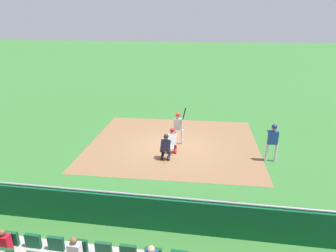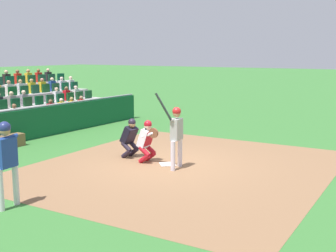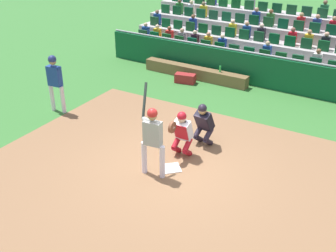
{
  "view_description": "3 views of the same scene",
  "coord_description": "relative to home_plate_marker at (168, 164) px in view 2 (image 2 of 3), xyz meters",
  "views": [
    {
      "loc": [
        1.95,
        -14.12,
        6.32
      ],
      "look_at": [
        -0.18,
        -0.26,
        1.26
      ],
      "focal_mm": 31.46,
      "sensor_mm": 36.0,
      "label": 1
    },
    {
      "loc": [
        10.48,
        6.67,
        3.27
      ],
      "look_at": [
        -0.14,
        -0.07,
        1.13
      ],
      "focal_mm": 46.34,
      "sensor_mm": 36.0,
      "label": 2
    },
    {
      "loc": [
        -4.4,
        7.16,
        5.55
      ],
      "look_at": [
        0.33,
        -0.37,
        0.95
      ],
      "focal_mm": 42.98,
      "sensor_mm": 36.0,
      "label": 3
    }
  ],
  "objects": [
    {
      "name": "home_plate_marker",
      "position": [
        0.0,
        0.0,
        0.0
      ],
      "size": [
        0.62,
        0.62,
        0.02
      ],
      "primitive_type": "cube",
      "rotation": [
        0.0,
        0.0,
        0.79
      ],
      "color": "white",
      "rests_on": "infield_dirt_patch"
    },
    {
      "name": "on_deck_batter",
      "position": [
        4.84,
        -0.93,
        1.13
      ],
      "size": [
        0.6,
        0.27,
        1.87
      ],
      "color": "silver",
      "rests_on": "ground_plane"
    },
    {
      "name": "home_plate_umpire",
      "position": [
        -0.11,
        -1.46,
        0.68
      ],
      "size": [
        0.49,
        0.51,
        1.27
      ],
      "color": "black",
      "rests_on": "ground_plane"
    },
    {
      "name": "infield_dirt_patch",
      "position": [
        0.0,
        0.5,
        -0.01
      ],
      "size": [
        9.21,
        8.25,
        0.01
      ],
      "primitive_type": "cube",
      "rotation": [
        0.0,
        0.0,
        0.03
      ],
      "color": "brown",
      "rests_on": "ground_plane"
    },
    {
      "name": "batter_at_plate",
      "position": [
        0.25,
        0.44,
        1.08
      ],
      "size": [
        0.79,
        0.58,
        2.19
      ],
      "color": "silver",
      "rests_on": "ground_plane"
    },
    {
      "name": "catcher_crouching",
      "position": [
        0.1,
        -0.66,
        0.71
      ],
      "size": [
        0.47,
        0.72,
        1.3
      ],
      "color": "#AA1420",
      "rests_on": "ground_plane"
    },
    {
      "name": "ground_plane",
      "position": [
        0.0,
        0.0,
        -0.02
      ],
      "size": [
        160.0,
        160.0,
        0.0
      ],
      "primitive_type": "plane",
      "color": "#346E2F"
    },
    {
      "name": "dugout_wall",
      "position": [
        0.0,
        -6.47,
        0.58
      ],
      "size": [
        13.68,
        0.24,
        1.24
      ],
      "color": "#0E4E29",
      "rests_on": "ground_plane"
    }
  ]
}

